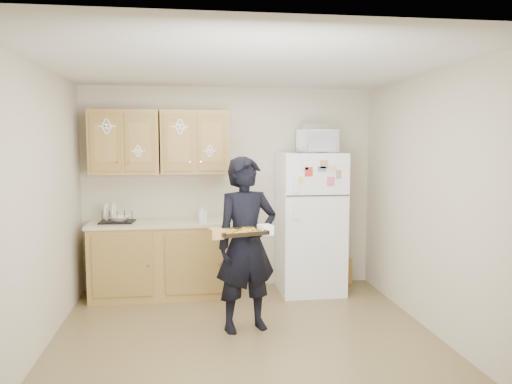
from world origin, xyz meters
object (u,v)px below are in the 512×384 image
at_px(baking_tray, 241,233).
at_px(microwave, 317,141).
at_px(person, 246,244).
at_px(refrigerator, 310,223).
at_px(dish_rack, 117,216).

distance_m(baking_tray, microwave, 1.93).
xyz_separation_m(baking_tray, microwave, (1.05, 1.39, 0.82)).
bearing_deg(microwave, person, -122.37).
bearing_deg(person, refrigerator, 35.63).
height_order(refrigerator, dish_rack, refrigerator).
bearing_deg(microwave, baking_tray, -118.06).
distance_m(baking_tray, dish_rack, 1.94).
height_order(person, microwave, microwave).
distance_m(refrigerator, person, 1.47).
relative_size(baking_tray, dish_rack, 1.11).
relative_size(refrigerator, baking_tray, 4.01).
relative_size(person, baking_tray, 4.00).
height_order(baking_tray, microwave, microwave).
distance_m(person, microwave, 1.77).
bearing_deg(dish_rack, baking_tray, -48.48).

